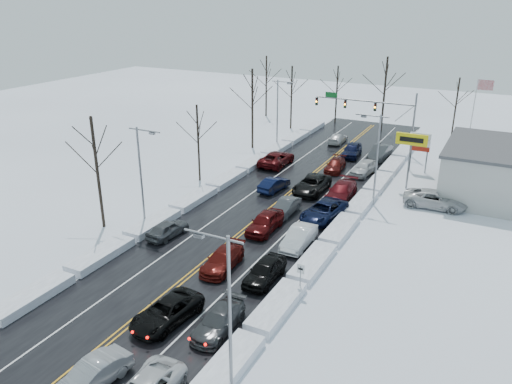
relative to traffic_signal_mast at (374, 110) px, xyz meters
The scene contains 42 objects.
ground 28.73m from the traffic_signal_mast, 97.02° to the right, with size 160.00×160.00×0.00m, color white.
road_surface 26.78m from the traffic_signal_mast, 97.55° to the right, with size 14.00×84.00×0.01m, color black.
snow_bank_left 28.77m from the traffic_signal_mast, 113.03° to the right, with size 1.82×72.00×0.65m, color white.
snow_bank_right 26.88m from the traffic_signal_mast, 80.92° to the right, with size 1.82×72.00×0.65m, color white.
traffic_signal_mast is the anchor object (origin of this frame).
tires_plus_sign 13.92m from the traffic_signal_mast, 59.54° to the right, with size 3.20×0.34×6.00m.
used_vehicles_sign 9.50m from the traffic_signal_mast, 40.34° to the right, with size 2.20×0.22×4.65m.
speed_limit_sign 36.51m from the traffic_signal_mast, 82.48° to the right, with size 0.55×0.09×2.35m.
flagpole 11.90m from the traffic_signal_mast, ahead, with size 1.87×1.20×10.00m.
streetlight_se 46.25m from the traffic_signal_mast, 83.98° to the right, with size 3.20×0.25×9.00m.
streetlight_ne 18.63m from the traffic_signal_mast, 74.91° to the right, with size 3.20×0.25×9.00m.
streetlight_sw 34.08m from the traffic_signal_mast, 110.16° to the right, with size 3.20×0.25×9.00m.
streetlight_nw 12.40m from the traffic_signal_mast, 161.23° to the right, with size 3.20×0.25×9.00m.
tree_left_b 37.16m from the traffic_signal_mast, 113.74° to the right, with size 4.00×4.00×10.00m.
tree_left_c 24.38m from the traffic_signal_mast, 124.90° to the right, with size 3.40×3.40×8.50m.
tree_left_d 15.93m from the traffic_signal_mast, 157.76° to the right, with size 4.20×4.20×10.50m.
tree_left_e 15.51m from the traffic_signal_mast, 157.13° to the left, with size 3.80×3.80×9.50m.
tree_far_a 24.63m from the traffic_signal_mast, 150.75° to the left, with size 4.00×4.00×10.00m.
tree_far_b 16.10m from the traffic_signal_mast, 125.98° to the left, with size 3.60×3.60×9.00m.
tree_far_c 11.32m from the traffic_signal_mast, 97.48° to the left, with size 4.40×4.40×11.00m.
tree_far_d 15.16m from the traffic_signal_mast, 55.64° to the left, with size 3.40×3.40×8.50m.
queued_car_2 43.09m from the traffic_signal_mast, 92.01° to the right, with size 2.40×5.20×1.45m, color black.
queued_car_3 35.84m from the traffic_signal_mast, 92.94° to the right, with size 1.99×4.88×1.42m, color #4C0D0A.
queued_car_4 28.74m from the traffic_signal_mast, 93.67° to the right, with size 1.99×4.94×1.68m, color #47090A.
queued_car_5 24.74m from the traffic_signal_mast, 93.95° to the right, with size 1.50×4.32×1.42m, color #3D3F42.
queued_car_6 18.45m from the traffic_signal_mast, 95.14° to the right, with size 2.70×5.86×1.63m, color black.
queued_car_7 11.46m from the traffic_signal_mast, 99.20° to the right, with size 1.89×4.64×1.35m, color #430B09.
queued_car_8 6.76m from the traffic_signal_mast, 112.95° to the right, with size 2.03×5.03×1.72m, color black.
queued_car_11 42.35m from the traffic_signal_mast, 87.50° to the right, with size 1.91×4.70×1.37m, color #393B3E.
queued_car_12 35.95m from the traffic_signal_mast, 87.11° to the right, with size 1.86×4.63×1.58m, color black.
queued_car_13 30.04m from the traffic_signal_mast, 86.22° to the right, with size 1.66×4.76×1.57m, color white.
queued_car_14 24.13m from the traffic_signal_mast, 85.37° to the right, with size 2.67×5.80×1.61m, color black.
queued_car_15 18.90m from the traffic_signal_mast, 84.43° to the right, with size 2.28×5.62×1.63m, color #4F0A0F.
queued_car_16 11.24m from the traffic_signal_mast, 79.91° to the right, with size 1.90×4.73×1.61m, color silver.
queued_car_17 6.51m from the traffic_signal_mast, 57.07° to the right, with size 1.80×5.16×1.70m, color #3A3C3E.
oncoming_car_0 20.50m from the traffic_signal_mast, 105.37° to the right, with size 1.50×4.30×1.42m, color black.
oncoming_car_1 15.17m from the traffic_signal_mast, 127.47° to the right, with size 2.79×6.06×1.68m, color #46090B.
oncoming_car_2 7.69m from the traffic_signal_mast, 163.24° to the left, with size 1.88×4.62×1.34m, color silver.
oncoming_car_3 34.52m from the traffic_signal_mast, 104.77° to the right, with size 1.69×4.20×1.43m, color #46494C.
parked_car_0 19.86m from the traffic_signal_mast, 56.42° to the right, with size 2.75×5.97×1.66m, color #B8B8BA.
parked_car_1 19.56m from the traffic_signal_mast, 44.56° to the right, with size 2.11×5.19×1.51m, color #A9ADB1.
parked_car_2 14.39m from the traffic_signal_mast, 29.94° to the right, with size 1.84×4.58×1.56m, color black.
Camera 1 is at (18.99, -35.56, 19.23)m, focal length 35.00 mm.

